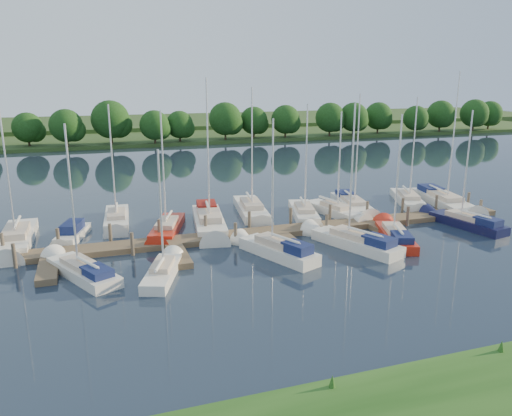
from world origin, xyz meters
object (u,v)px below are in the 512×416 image
object	(u,v)px
sailboat_s_2	(277,251)
dock	(279,234)
sailboat_n_5	(252,211)
sailboat_n_0	(17,241)
motorboat	(72,235)

from	to	relation	value
sailboat_s_2	dock	bearing A→B (deg)	43.49
dock	sailboat_n_5	world-z (taller)	sailboat_n_5
sailboat_n_0	sailboat_s_2	world-z (taller)	sailboat_n_0
sailboat_n_0	motorboat	size ratio (longest dim) A/B	2.23
dock	sailboat_s_2	world-z (taller)	sailboat_s_2
dock	sailboat_s_2	xyz separation A→B (m)	(-1.69, -3.87, 0.15)
motorboat	sailboat_n_5	distance (m)	14.87
sailboat_n_0	sailboat_s_2	xyz separation A→B (m)	(16.77, -8.14, 0.07)
sailboat_n_0	sailboat_n_5	world-z (taller)	sailboat_n_0
sailboat_n_0	sailboat_n_5	distance (m)	18.58
sailboat_n_5	sailboat_s_2	xyz separation A→B (m)	(-1.66, -10.50, 0.07)
sailboat_n_5	sailboat_s_2	bearing A→B (deg)	89.30
motorboat	sailboat_s_2	distance (m)	15.43
sailboat_s_2	sailboat_n_0	bearing A→B (deg)	131.22
motorboat	sailboat_n_5	xyz separation A→B (m)	(14.70, 2.25, -0.05)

